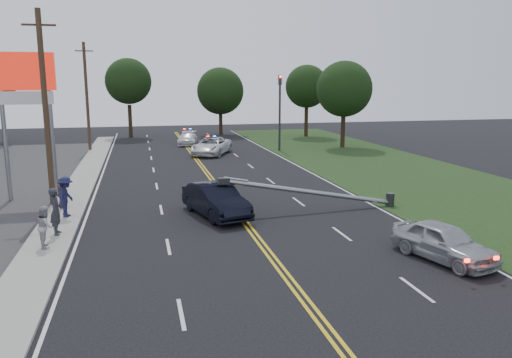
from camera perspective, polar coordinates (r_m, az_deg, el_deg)
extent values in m
plane|color=black|center=(17.21, 3.47, -11.03)|extent=(120.00, 120.00, 0.00)
cube|color=gray|center=(26.32, -21.08, -3.76)|extent=(1.80, 70.00, 0.12)
cube|color=black|center=(31.76, 21.96, -1.47)|extent=(12.00, 80.00, 0.01)
cube|color=gold|center=(26.48, -2.75, -3.04)|extent=(0.36, 80.00, 0.00)
cylinder|color=gray|center=(30.24, -26.76, 4.27)|extent=(0.24, 0.24, 7.00)
cylinder|color=gray|center=(29.77, -22.26, 4.54)|extent=(0.24, 0.24, 7.00)
cube|color=red|center=(29.84, -25.07, 11.09)|extent=(3.20, 0.35, 2.00)
cube|color=white|center=(29.84, -24.85, 8.41)|extent=(2.80, 0.30, 0.70)
cylinder|color=#2D2D30|center=(47.16, 2.73, 7.48)|extent=(0.20, 0.20, 7.00)
cube|color=#2D2D30|center=(47.06, 2.76, 11.25)|extent=(0.28, 0.28, 0.90)
sphere|color=#FF0C07|center=(46.91, 2.82, 11.62)|extent=(0.22, 0.22, 0.22)
cylinder|color=#2D2D30|center=(27.21, 15.08, -2.30)|extent=(0.44, 0.44, 0.70)
cylinder|color=gray|center=(25.30, 6.26, -1.51)|extent=(8.90, 0.24, 1.80)
cube|color=#2D2D30|center=(24.04, -3.71, -0.23)|extent=(0.55, 0.32, 0.30)
cylinder|color=#382619|center=(27.67, -22.90, 7.18)|extent=(0.28, 0.28, 10.00)
cube|color=#382619|center=(27.76, -23.58, 15.85)|extent=(1.60, 0.10, 0.10)
cylinder|color=#382619|center=(49.48, -18.76, 8.82)|extent=(0.28, 0.28, 10.00)
cube|color=#382619|center=(49.54, -19.07, 13.67)|extent=(1.60, 0.10, 0.10)
cylinder|color=black|center=(60.73, -14.18, 6.44)|extent=(0.44, 0.44, 3.76)
sphere|color=black|center=(60.55, -14.39, 10.77)|extent=(5.27, 5.27, 5.27)
cylinder|color=black|center=(61.72, -4.06, 6.50)|extent=(0.44, 0.44, 3.08)
sphere|color=black|center=(61.53, -4.11, 10.00)|extent=(5.66, 5.66, 5.66)
cylinder|color=black|center=(60.11, 5.75, 6.51)|extent=(0.44, 0.44, 3.42)
sphere|color=black|center=(59.93, 5.83, 10.49)|extent=(5.02, 5.02, 5.02)
cylinder|color=black|center=(50.44, 9.90, 5.47)|extent=(0.44, 0.44, 3.33)
sphere|color=black|center=(50.21, 10.05, 10.10)|extent=(5.44, 5.44, 5.44)
imported|color=black|center=(24.35, -4.63, -2.40)|extent=(2.96, 5.16, 1.61)
imported|color=#A6A9AE|center=(19.65, 20.66, -6.73)|extent=(2.73, 4.40, 1.40)
imported|color=silver|center=(44.99, -5.12, 3.77)|extent=(4.70, 6.07, 1.53)
imported|color=silver|center=(52.35, -7.82, 4.62)|extent=(2.60, 4.72, 1.30)
imported|color=#2B2A32|center=(22.61, -21.91, -3.44)|extent=(0.50, 0.74, 1.99)
imported|color=#A5A5A9|center=(21.09, -22.90, -5.01)|extent=(0.75, 0.89, 1.65)
imported|color=#1A1C43|center=(25.36, -20.89, -1.91)|extent=(0.98, 1.38, 1.94)
imported|color=#61514D|center=(27.21, -21.41, -1.52)|extent=(0.41, 0.91, 1.54)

